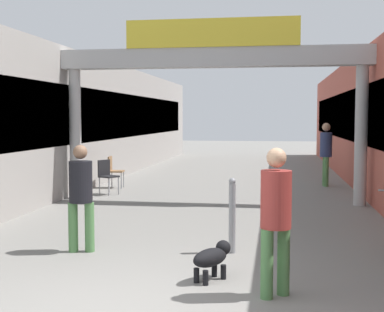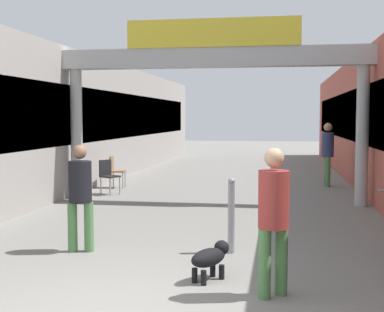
{
  "view_description": "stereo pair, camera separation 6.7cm",
  "coord_description": "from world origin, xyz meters",
  "px_view_note": "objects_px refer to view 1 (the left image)",
  "views": [
    {
      "loc": [
        1.47,
        -4.91,
        1.99
      ],
      "look_at": [
        0.0,
        4.41,
        1.3
      ],
      "focal_mm": 50.0,
      "sensor_mm": 36.0,
      "label": 1
    },
    {
      "loc": [
        1.53,
        -4.9,
        1.99
      ],
      "look_at": [
        0.0,
        4.41,
        1.3
      ],
      "focal_mm": 50.0,
      "sensor_mm": 36.0,
      "label": 2
    }
  ],
  "objects_px": {
    "pedestrian_carrying_crate": "(326,150)",
    "bollard_post_metal": "(232,215)",
    "pedestrian_companion": "(81,191)",
    "dog_on_leash": "(213,257)",
    "cafe_chair_black_nearer": "(107,174)",
    "pedestrian_with_dog": "(276,212)",
    "cafe_chair_wood_farther": "(114,169)"
  },
  "relations": [
    {
      "from": "cafe_chair_black_nearer",
      "to": "dog_on_leash",
      "type": "bearing_deg",
      "value": -62.42
    },
    {
      "from": "cafe_chair_wood_farther",
      "to": "pedestrian_companion",
      "type": "bearing_deg",
      "value": -76.5
    },
    {
      "from": "pedestrian_companion",
      "to": "cafe_chair_wood_farther",
      "type": "bearing_deg",
      "value": 103.5
    },
    {
      "from": "pedestrian_carrying_crate",
      "to": "dog_on_leash",
      "type": "relative_size",
      "value": 2.88
    },
    {
      "from": "dog_on_leash",
      "to": "cafe_chair_black_nearer",
      "type": "relative_size",
      "value": 0.71
    },
    {
      "from": "dog_on_leash",
      "to": "pedestrian_with_dog",
      "type": "bearing_deg",
      "value": -33.39
    },
    {
      "from": "pedestrian_companion",
      "to": "dog_on_leash",
      "type": "distance_m",
      "value": 2.41
    },
    {
      "from": "pedestrian_with_dog",
      "to": "cafe_chair_black_nearer",
      "type": "distance_m",
      "value": 8.46
    },
    {
      "from": "pedestrian_with_dog",
      "to": "cafe_chair_black_nearer",
      "type": "height_order",
      "value": "pedestrian_with_dog"
    },
    {
      "from": "pedestrian_carrying_crate",
      "to": "cafe_chair_black_nearer",
      "type": "relative_size",
      "value": 2.05
    },
    {
      "from": "pedestrian_companion",
      "to": "cafe_chair_black_nearer",
      "type": "xyz_separation_m",
      "value": [
        -1.47,
        5.72,
        -0.36
      ]
    },
    {
      "from": "cafe_chair_black_nearer",
      "to": "pedestrian_companion",
      "type": "bearing_deg",
      "value": -75.61
    },
    {
      "from": "bollard_post_metal",
      "to": "cafe_chair_black_nearer",
      "type": "relative_size",
      "value": 1.24
    },
    {
      "from": "pedestrian_carrying_crate",
      "to": "bollard_post_metal",
      "type": "bearing_deg",
      "value": -104.31
    },
    {
      "from": "bollard_post_metal",
      "to": "cafe_chair_wood_farther",
      "type": "distance_m",
      "value": 7.74
    },
    {
      "from": "pedestrian_carrying_crate",
      "to": "dog_on_leash",
      "type": "distance_m",
      "value": 9.65
    },
    {
      "from": "pedestrian_carrying_crate",
      "to": "cafe_chair_black_nearer",
      "type": "height_order",
      "value": "pedestrian_carrying_crate"
    },
    {
      "from": "pedestrian_carrying_crate",
      "to": "dog_on_leash",
      "type": "bearing_deg",
      "value": -103.06
    },
    {
      "from": "pedestrian_companion",
      "to": "dog_on_leash",
      "type": "relative_size",
      "value": 2.5
    },
    {
      "from": "cafe_chair_black_nearer",
      "to": "pedestrian_carrying_crate",
      "type": "bearing_deg",
      "value": 24.35
    },
    {
      "from": "bollard_post_metal",
      "to": "cafe_chair_wood_farther",
      "type": "height_order",
      "value": "bollard_post_metal"
    },
    {
      "from": "pedestrian_with_dog",
      "to": "dog_on_leash",
      "type": "height_order",
      "value": "pedestrian_with_dog"
    },
    {
      "from": "pedestrian_companion",
      "to": "cafe_chair_wood_farther",
      "type": "xyz_separation_m",
      "value": [
        -1.68,
        6.98,
        -0.36
      ]
    },
    {
      "from": "bollard_post_metal",
      "to": "pedestrian_carrying_crate",
      "type": "bearing_deg",
      "value": 75.69
    },
    {
      "from": "pedestrian_with_dog",
      "to": "dog_on_leash",
      "type": "relative_size",
      "value": 2.62
    },
    {
      "from": "dog_on_leash",
      "to": "cafe_chair_wood_farther",
      "type": "relative_size",
      "value": 0.71
    },
    {
      "from": "pedestrian_companion",
      "to": "cafe_chair_black_nearer",
      "type": "distance_m",
      "value": 5.91
    },
    {
      "from": "dog_on_leash",
      "to": "cafe_chair_black_nearer",
      "type": "distance_m",
      "value": 7.66
    },
    {
      "from": "pedestrian_with_dog",
      "to": "pedestrian_carrying_crate",
      "type": "relative_size",
      "value": 0.91
    },
    {
      "from": "pedestrian_carrying_crate",
      "to": "bollard_post_metal",
      "type": "distance_m",
      "value": 8.3
    },
    {
      "from": "bollard_post_metal",
      "to": "cafe_chair_wood_farther",
      "type": "xyz_separation_m",
      "value": [
        -3.88,
        6.7,
        -0.02
      ]
    },
    {
      "from": "dog_on_leash",
      "to": "cafe_chair_black_nearer",
      "type": "height_order",
      "value": "cafe_chair_black_nearer"
    }
  ]
}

